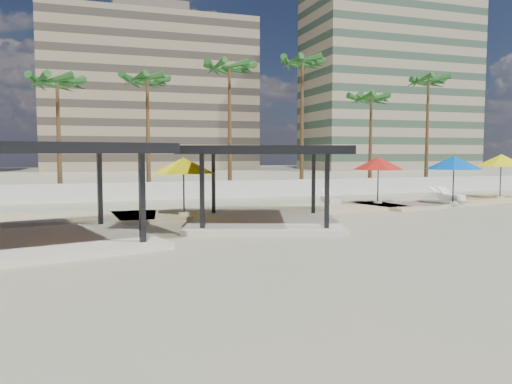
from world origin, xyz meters
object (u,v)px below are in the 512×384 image
pavilion_central (264,178)px  lounger_d (451,196)px  umbrella_c (378,163)px  lounger_b (330,199)px  pavilion_west (47,184)px  lounger_c (443,196)px

pavilion_central → lounger_d: 15.92m
umbrella_c → lounger_d: (5.81, 0.62, -2.19)m
lounger_b → pavilion_central: bearing=141.5°
lounger_d → pavilion_west: bearing=109.7°
pavilion_central → pavilion_west: 8.98m
lounger_b → lounger_d: bearing=-87.7°
lounger_c → lounger_d: bearing=155.9°
umbrella_c → lounger_b: umbrella_c is taller
lounger_c → umbrella_c: bearing=82.4°
pavilion_central → lounger_c: pavilion_central is taller
pavilion_west → lounger_d: (23.49, 7.86, -1.72)m
lounger_c → lounger_d: lounger_d is taller
pavilion_central → lounger_c: 16.27m
umbrella_c → lounger_b: 3.56m
pavilion_central → umbrella_c: 10.31m
pavilion_central → umbrella_c: bearing=48.1°
pavilion_west → lounger_c: bearing=5.6°
lounger_c → pavilion_central: bearing=92.2°
pavilion_west → lounger_b: pavilion_west is taller
pavilion_central → lounger_b: size_ratio=4.18×
pavilion_central → lounger_c: (14.83, 6.49, -1.71)m
lounger_b → lounger_d: 8.31m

